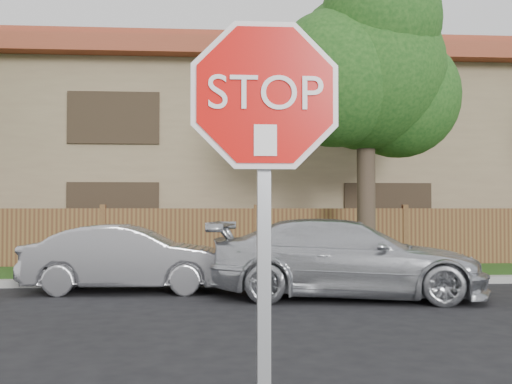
{
  "coord_description": "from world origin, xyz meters",
  "views": [
    {
      "loc": [
        -1.15,
        -4.35,
        1.61
      ],
      "look_at": [
        -0.9,
        -0.9,
        1.7
      ],
      "focal_mm": 42.0,
      "sensor_mm": 36.0,
      "label": 1
    }
  ],
  "objects": [
    {
      "name": "far_curb",
      "position": [
        0.0,
        8.15,
        0.07
      ],
      "size": [
        70.0,
        0.3,
        0.15
      ],
      "primitive_type": "cube",
      "color": "gray",
      "rests_on": "ground"
    },
    {
      "name": "grass_strip",
      "position": [
        0.0,
        9.8,
        0.06
      ],
      "size": [
        70.0,
        3.0,
        0.12
      ],
      "primitive_type": "cube",
      "color": "#1E4714",
      "rests_on": "ground"
    },
    {
      "name": "stop_sign",
      "position": [
        -0.9,
        -1.48,
        1.83
      ],
      "size": [
        1.01,
        0.13,
        2.55
      ],
      "color": "gray",
      "rests_on": "sidewalk_near"
    },
    {
      "name": "sedan_right",
      "position": [
        1.23,
        6.24,
        0.71
      ],
      "size": [
        5.13,
        2.76,
        1.41
      ],
      "primitive_type": "imported",
      "rotation": [
        0.0,
        0.0,
        1.4
      ],
      "color": "silver",
      "rests_on": "ground"
    },
    {
      "name": "tree_mid",
      "position": [
        2.52,
        9.57,
        4.87
      ],
      "size": [
        4.8,
        3.9,
        7.35
      ],
      "color": "#382B21",
      "rests_on": "ground"
    },
    {
      "name": "fence",
      "position": [
        0.0,
        11.4,
        0.8
      ],
      "size": [
        70.0,
        0.12,
        1.6
      ],
      "primitive_type": "cube",
      "color": "#58321F",
      "rests_on": "ground"
    },
    {
      "name": "sedan_left",
      "position": [
        -2.76,
        7.31,
        0.64
      ],
      "size": [
        3.93,
        1.46,
        1.29
      ],
      "primitive_type": "imported",
      "rotation": [
        0.0,
        0.0,
        1.55
      ],
      "color": "#A1A1A5",
      "rests_on": "ground"
    },
    {
      "name": "apartment_building",
      "position": [
        0.0,
        17.0,
        3.53
      ],
      "size": [
        35.2,
        9.2,
        7.2
      ],
      "color": "#877254",
      "rests_on": "ground"
    }
  ]
}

